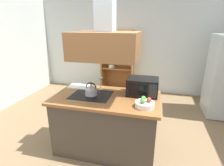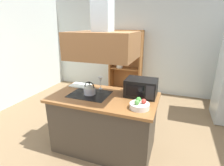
# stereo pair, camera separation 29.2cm
# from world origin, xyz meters

# --- Properties ---
(ground_plane) EXTENTS (7.80, 7.80, 0.00)m
(ground_plane) POSITION_xyz_m (0.00, 0.00, 0.00)
(ground_plane) COLOR olive
(wall_back) EXTENTS (6.00, 0.12, 2.70)m
(wall_back) POSITION_xyz_m (0.00, 3.00, 1.35)
(wall_back) COLOR silver
(wall_back) RESTS_ON ground
(kitchen_island) EXTENTS (1.59, 0.91, 0.90)m
(kitchen_island) POSITION_xyz_m (-0.18, 0.18, 0.45)
(kitchen_island) COLOR #42392E
(kitchen_island) RESTS_ON ground
(range_hood) EXTENTS (0.90, 0.70, 1.22)m
(range_hood) POSITION_xyz_m (-0.18, 0.18, 1.77)
(range_hood) COLOR brown
(dish_cabinet) EXTENTS (0.92, 0.40, 1.78)m
(dish_cabinet) POSITION_xyz_m (-0.59, 2.78, 0.79)
(dish_cabinet) COLOR #965B2B
(dish_cabinet) RESTS_ON ground
(kettle) EXTENTS (0.18, 0.18, 0.20)m
(kettle) POSITION_xyz_m (-0.42, 0.18, 0.99)
(kettle) COLOR silver
(kettle) RESTS_ON kitchen_island
(cutting_board) EXTENTS (0.35, 0.25, 0.02)m
(cutting_board) POSITION_xyz_m (-0.75, 0.47, 0.91)
(cutting_board) COLOR white
(cutting_board) RESTS_ON kitchen_island
(microwave) EXTENTS (0.46, 0.35, 0.26)m
(microwave) POSITION_xyz_m (0.33, 0.40, 1.03)
(microwave) COLOR black
(microwave) RESTS_ON kitchen_island
(wine_glass_on_counter) EXTENTS (0.08, 0.08, 0.21)m
(wine_glass_on_counter) POSITION_xyz_m (-0.36, 0.46, 1.05)
(wine_glass_on_counter) COLOR silver
(wine_glass_on_counter) RESTS_ON kitchen_island
(fruit_bowl) EXTENTS (0.26, 0.26, 0.13)m
(fruit_bowl) POSITION_xyz_m (0.40, -0.03, 0.94)
(fruit_bowl) COLOR silver
(fruit_bowl) RESTS_ON kitchen_island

